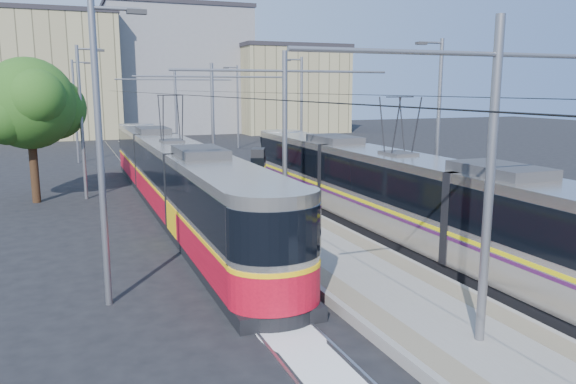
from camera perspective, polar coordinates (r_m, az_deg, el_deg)
name	(u,v)px	position (r m, az deg, el deg)	size (l,w,h in m)	color
ground	(385,292)	(16.74, 9.81, -10.02)	(160.00, 160.00, 0.00)	black
platform	(227,190)	(31.95, -6.18, 0.21)	(4.00, 50.00, 0.30)	gray
tactile_strip_left	(202,189)	(31.57, -8.73, 0.31)	(0.70, 50.00, 0.01)	gray
tactile_strip_right	(252,186)	(32.32, -3.71, 0.65)	(0.70, 50.00, 0.01)	gray
rails	(227,192)	(31.97, -6.18, -0.03)	(8.71, 70.00, 0.03)	gray
track_arrow	(314,360)	(12.74, 2.64, -16.67)	(1.20, 5.00, 0.01)	silver
tram_left	(173,175)	(27.72, -11.60, 1.74)	(2.43, 30.32, 5.50)	black
tram_right	(397,191)	(22.34, 10.99, 0.08)	(2.43, 27.63, 5.50)	black
catenary	(241,114)	(28.73, -4.83, 7.87)	(9.20, 70.00, 7.00)	slate
street_lamps	(209,115)	(35.35, -8.06, 7.73)	(15.18, 38.22, 8.00)	slate
shelter	(258,171)	(29.07, -3.03, 2.13)	(1.08, 1.30, 2.48)	black
tree	(36,105)	(31.53, -24.26, 8.06)	(5.07, 4.69, 7.37)	#382314
building_left	(46,76)	(73.36, -23.34, 10.81)	(16.32, 12.24, 14.58)	tan
building_centre	(176,70)	(78.67, -11.35, 12.03)	(18.36, 14.28, 16.39)	gray
building_right	(289,89)	(76.73, 0.07, 10.44)	(14.28, 10.20, 11.47)	tan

